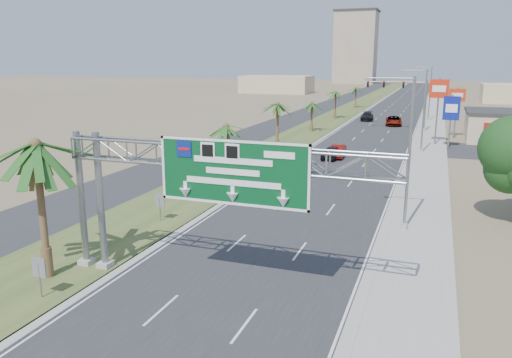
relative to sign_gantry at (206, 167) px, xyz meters
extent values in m
cube|color=#28282B|center=(1.06, 100.07, -6.05)|extent=(12.00, 300.00, 0.02)
cube|color=#9E9B93|center=(9.56, 100.07, -6.01)|extent=(4.00, 300.00, 0.10)
cube|color=#3D5224|center=(-8.94, 100.07, -6.00)|extent=(7.00, 300.00, 0.12)
cube|color=#28282B|center=(-15.94, 100.07, -6.05)|extent=(8.00, 300.00, 0.02)
cylinder|color=gray|center=(-6.14, 0.07, -2.36)|extent=(0.36, 0.36, 7.40)
cylinder|color=gray|center=(-7.34, 0.07, -2.36)|extent=(0.36, 0.36, 7.40)
cube|color=#9E9B93|center=(-6.14, 0.07, -5.86)|extent=(0.70, 0.70, 0.40)
cube|color=#9E9B93|center=(-7.34, 0.07, -5.86)|extent=(0.70, 0.70, 0.40)
cube|color=#07461F|center=(1.56, -0.41, -0.06)|extent=(7.20, 0.12, 3.00)
cube|color=navy|center=(-0.84, -0.49, 0.89)|extent=(0.75, 0.03, 0.75)
cone|color=white|center=(1.56, -0.49, -1.21)|extent=(0.56, 0.56, 0.45)
cylinder|color=brown|center=(-8.14, -1.93, -2.56)|extent=(0.36, 0.36, 7.00)
cylinder|color=brown|center=(-8.14, -1.93, -5.22)|extent=(0.54, 0.54, 1.68)
cylinder|color=brown|center=(-8.44, 22.07, -3.56)|extent=(0.36, 0.36, 5.00)
cylinder|color=brown|center=(-8.44, 22.07, -5.46)|extent=(0.54, 0.54, 1.20)
cylinder|color=brown|center=(-8.44, 38.07, -3.16)|extent=(0.36, 0.36, 5.80)
cylinder|color=brown|center=(-8.44, 38.07, -5.36)|extent=(0.54, 0.54, 1.39)
cylinder|color=brown|center=(-8.44, 56.07, -3.81)|extent=(0.36, 0.36, 4.50)
cylinder|color=brown|center=(-8.44, 56.07, -5.52)|extent=(0.54, 0.54, 1.08)
cylinder|color=brown|center=(-8.44, 75.07, -3.46)|extent=(0.36, 0.36, 5.20)
cylinder|color=brown|center=(-8.44, 75.07, -5.43)|extent=(0.54, 0.54, 1.25)
cylinder|color=brown|center=(-8.44, 100.07, -3.66)|extent=(0.36, 0.36, 4.80)
cylinder|color=brown|center=(-8.44, 100.07, -5.48)|extent=(0.54, 0.54, 1.15)
cylinder|color=gray|center=(8.56, 12.07, -1.06)|extent=(0.20, 0.20, 10.00)
cylinder|color=gray|center=(7.16, 12.07, 3.79)|extent=(2.80, 0.12, 0.12)
cube|color=slate|center=(5.76, 12.07, 3.69)|extent=(0.50, 0.22, 0.18)
cylinder|color=#9E9B93|center=(8.56, 12.07, -5.81)|extent=(0.44, 0.44, 0.50)
cylinder|color=gray|center=(8.56, 42.07, -1.06)|extent=(0.20, 0.20, 10.00)
cylinder|color=gray|center=(7.16, 42.07, 3.79)|extent=(2.80, 0.12, 0.12)
cube|color=slate|center=(5.76, 42.07, 3.69)|extent=(0.50, 0.22, 0.18)
cylinder|color=#9E9B93|center=(8.56, 42.07, -5.81)|extent=(0.44, 0.44, 0.50)
cylinder|color=gray|center=(8.56, 78.07, -1.06)|extent=(0.20, 0.20, 10.00)
cylinder|color=gray|center=(7.16, 78.07, 3.79)|extent=(2.80, 0.12, 0.12)
cube|color=slate|center=(5.76, 78.07, 3.69)|extent=(0.50, 0.22, 0.18)
cylinder|color=#9E9B93|center=(8.56, 78.07, -5.81)|extent=(0.44, 0.44, 0.50)
cylinder|color=gray|center=(8.26, 62.07, -2.06)|extent=(0.28, 0.28, 8.00)
cylinder|color=gray|center=(3.26, 62.07, 1.64)|extent=(10.00, 0.18, 0.18)
cube|color=black|center=(4.76, 61.87, 1.24)|extent=(0.32, 0.18, 0.95)
cube|color=black|center=(1.76, 61.87, 1.24)|extent=(0.32, 0.18, 0.95)
cube|color=black|center=(-0.74, 61.87, 1.24)|extent=(0.32, 0.18, 0.95)
sphere|color=red|center=(4.76, 61.75, 1.54)|extent=(0.22, 0.22, 0.22)
imported|color=black|center=(8.26, 62.07, 0.94)|extent=(0.16, 0.16, 0.60)
cylinder|color=#9E9B93|center=(8.26, 62.07, -5.76)|extent=(0.56, 0.56, 0.60)
cylinder|color=gray|center=(-6.74, -3.93, -5.16)|extent=(0.08, 0.08, 1.80)
cube|color=slate|center=(-6.74, -3.93, -4.46)|extent=(0.75, 0.06, 0.95)
cylinder|color=gray|center=(-7.44, 8.07, -5.16)|extent=(0.08, 0.08, 1.80)
cube|color=slate|center=(-7.44, 8.07, -4.46)|extent=(0.75, 0.06, 0.95)
cube|color=gray|center=(-30.94, 240.07, 11.44)|extent=(20.00, 16.00, 35.00)
cube|color=tan|center=(-43.94, 150.07, -3.06)|extent=(24.00, 14.00, 6.00)
imported|color=black|center=(-0.94, 34.88, -5.34)|extent=(1.92, 4.31, 1.44)
imported|color=maroon|center=(-0.44, 36.10, -5.34)|extent=(1.72, 4.40, 1.43)
imported|color=gray|center=(3.06, 69.04, -5.26)|extent=(3.13, 5.93, 1.59)
imported|color=black|center=(-2.29, 74.98, -5.28)|extent=(2.57, 5.53, 1.56)
cylinder|color=gray|center=(10.06, 49.37, -1.64)|extent=(0.20, 0.20, 8.83)
cube|color=red|center=(10.06, 49.37, 1.37)|extent=(2.42, 0.57, 2.40)
cube|color=white|center=(10.06, 49.19, 1.37)|extent=(1.67, 0.23, 0.84)
cylinder|color=gray|center=(11.73, 47.26, -2.65)|extent=(0.20, 0.20, 6.82)
cube|color=navy|center=(11.73, 47.26, -0.93)|extent=(2.02, 0.47, 3.00)
cube|color=white|center=(11.73, 47.08, -0.93)|extent=(1.40, 0.16, 1.05)
cylinder|color=gray|center=(12.57, 56.50, -2.40)|extent=(0.20, 0.20, 7.31)
cube|color=red|center=(12.57, 56.50, 0.16)|extent=(2.22, 0.66, 1.80)
cube|color=white|center=(12.57, 56.32, 0.16)|extent=(1.53, 0.29, 0.63)
camera|label=1|loc=(10.00, -20.69, 4.82)|focal=35.00mm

